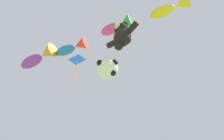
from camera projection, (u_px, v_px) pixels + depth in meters
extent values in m
ellipsoid|color=black|center=(122.00, 38.00, 9.36)|extent=(0.80, 0.69, 0.98)
sphere|color=black|center=(122.00, 30.00, 9.95)|extent=(0.67, 0.67, 0.67)
sphere|color=beige|center=(117.00, 26.00, 9.79)|extent=(0.28, 0.28, 0.28)
sphere|color=black|center=(118.00, 31.00, 10.26)|extent=(0.28, 0.28, 0.28)
cylinder|color=black|center=(112.00, 44.00, 9.74)|extent=(0.58, 0.26, 0.46)
sphere|color=black|center=(119.00, 46.00, 9.08)|extent=(0.36, 0.36, 0.36)
sphere|color=black|center=(125.00, 24.00, 10.07)|extent=(0.28, 0.28, 0.28)
cylinder|color=black|center=(132.00, 27.00, 9.27)|extent=(0.58, 0.26, 0.46)
sphere|color=black|center=(127.00, 40.00, 8.90)|extent=(0.36, 0.36, 0.36)
sphere|color=white|center=(107.00, 68.00, 8.43)|extent=(0.87, 0.87, 0.87)
sphere|color=black|center=(115.00, 62.00, 8.27)|extent=(0.24, 0.24, 0.24)
sphere|color=black|center=(110.00, 69.00, 8.81)|extent=(0.24, 0.24, 0.24)
sphere|color=black|center=(100.00, 63.00, 8.20)|extent=(0.24, 0.24, 0.24)
sphere|color=black|center=(113.00, 73.00, 8.15)|extent=(0.24, 0.24, 0.24)
ellipsoid|color=yellow|center=(162.00, 11.00, 10.63)|extent=(1.32, 0.90, 0.45)
cone|color=yellow|center=(182.00, 4.00, 10.40)|extent=(0.85, 0.84, 0.66)
sphere|color=black|center=(154.00, 14.00, 10.81)|extent=(0.12, 0.12, 0.12)
ellipsoid|color=#E53F9E|center=(111.00, 29.00, 11.16)|extent=(1.17, 0.83, 0.47)
cone|color=green|center=(125.00, 23.00, 10.94)|extent=(0.75, 0.83, 0.69)
sphere|color=black|center=(105.00, 31.00, 11.35)|extent=(0.12, 0.12, 0.12)
ellipsoid|color=blue|center=(66.00, 50.00, 12.04)|extent=(1.28, 0.91, 0.46)
cone|color=red|center=(80.00, 45.00, 11.83)|extent=(0.83, 0.86, 0.68)
sphere|color=black|center=(60.00, 51.00, 12.23)|extent=(0.12, 0.12, 0.12)
ellipsoid|color=purple|center=(32.00, 61.00, 12.40)|extent=(1.60, 0.97, 0.56)
cone|color=orange|center=(47.00, 53.00, 12.05)|extent=(0.98, 0.99, 0.83)
sphere|color=black|center=(26.00, 63.00, 12.66)|extent=(0.15, 0.15, 0.15)
cube|color=blue|center=(77.00, 59.00, 13.28)|extent=(0.83, 0.75, 1.10)
cylinder|color=orange|center=(73.00, 72.00, 12.40)|extent=(0.03, 0.25, 1.60)
cylinder|color=orange|center=(76.00, 71.00, 12.19)|extent=(0.03, 0.14, 1.87)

